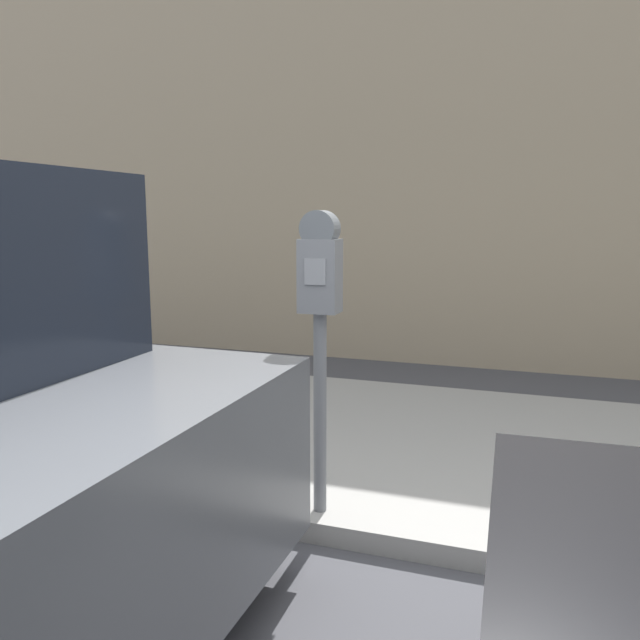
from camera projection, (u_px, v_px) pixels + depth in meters
name	position (u px, v px, depth m)	size (l,w,h in m)	color
sidewalk	(449.00, 450.00, 4.31)	(24.00, 2.80, 0.12)	#9E9B96
building_facade	(492.00, 147.00, 6.63)	(24.00, 0.30, 4.77)	tan
parking_meter	(320.00, 303.00, 3.12)	(0.20, 0.15, 1.57)	slate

